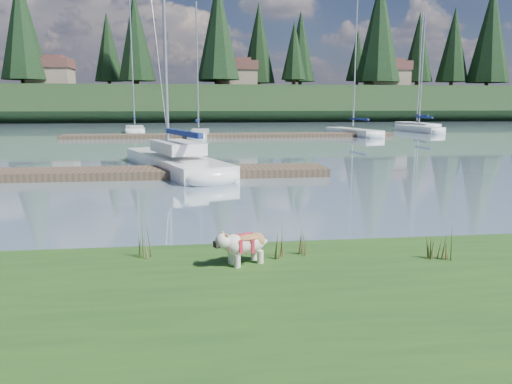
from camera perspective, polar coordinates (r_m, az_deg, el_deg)
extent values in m
plane|color=#809BAE|center=(39.74, -5.75, 6.20)|extent=(200.00, 200.00, 0.00)
cube|color=black|center=(82.64, -6.53, 9.93)|extent=(200.00, 20.00, 5.00)
cylinder|color=silver|center=(7.25, -2.14, -7.87)|extent=(0.09, 0.09, 0.19)
cylinder|color=silver|center=(7.41, -2.85, -7.47)|extent=(0.09, 0.09, 0.19)
cylinder|color=silver|center=(7.43, 0.50, -7.41)|extent=(0.09, 0.09, 0.19)
cylinder|color=silver|center=(7.58, -0.25, -7.03)|extent=(0.09, 0.09, 0.19)
ellipsoid|color=silver|center=(7.36, -1.11, -5.93)|extent=(0.71, 0.54, 0.30)
ellipsoid|color=#A8703F|center=(7.33, -1.11, -5.21)|extent=(0.52, 0.45, 0.11)
ellipsoid|color=silver|center=(7.16, -3.82, -5.61)|extent=(0.29, 0.30, 0.22)
cube|color=black|center=(7.13, -4.51, -6.01)|extent=(0.11, 0.13, 0.09)
cube|color=white|center=(20.78, -9.34, 3.18)|extent=(4.73, 8.91, 0.70)
ellipsoid|color=white|center=(24.97, -12.26, 4.23)|extent=(2.58, 2.88, 0.70)
cube|color=navy|center=(19.43, -8.33, 6.67)|extent=(1.48, 3.82, 0.20)
cube|color=white|center=(20.23, -8.99, 5.08)|extent=(2.35, 3.46, 0.45)
cube|color=#4C3D2C|center=(19.06, -16.29, 2.07)|extent=(16.00, 2.00, 0.30)
cube|color=#4C3D2C|center=(39.82, -2.86, 6.46)|extent=(26.00, 2.20, 0.30)
cube|color=white|center=(47.07, -13.66, 6.84)|extent=(2.42, 7.09, 0.70)
ellipsoid|color=white|center=(50.54, -13.71, 7.04)|extent=(1.74, 2.07, 0.70)
cylinder|color=silver|center=(47.14, -13.98, 14.14)|extent=(0.12, 0.12, 10.85)
cube|color=navy|center=(46.08, -13.71, 8.24)|extent=(0.54, 2.77, 0.20)
cube|color=white|center=(39.82, -6.57, 6.51)|extent=(1.82, 6.11, 0.70)
ellipsoid|color=white|center=(42.82, -6.30, 6.76)|extent=(1.43, 1.74, 0.70)
cylinder|color=silver|center=(39.84, -6.72, 14.16)|extent=(0.12, 0.12, 9.47)
cube|color=navy|center=(38.94, -6.68, 8.16)|extent=(0.38, 2.40, 0.20)
cube|color=white|center=(42.94, 11.02, 6.65)|extent=(2.98, 7.35, 0.70)
ellipsoid|color=white|center=(46.10, 8.84, 6.94)|extent=(1.91, 2.22, 0.70)
cylinder|color=silver|center=(43.02, 11.30, 14.77)|extent=(0.12, 0.12, 11.03)
cube|color=navy|center=(42.04, 11.72, 8.16)|extent=(0.75, 2.84, 0.20)
cube|color=white|center=(49.64, 18.10, 6.78)|extent=(2.15, 6.48, 0.70)
ellipsoid|color=white|center=(52.37, 16.28, 7.02)|extent=(1.57, 1.88, 0.70)
cylinder|color=silver|center=(49.67, 18.46, 13.10)|extent=(0.12, 0.12, 9.81)
cube|color=navy|center=(48.86, 18.71, 8.09)|extent=(0.48, 2.54, 0.20)
cube|color=white|center=(58.12, 17.88, 7.21)|extent=(1.85, 7.66, 0.70)
ellipsoid|color=white|center=(61.58, 16.33, 7.42)|extent=(1.70, 2.11, 0.70)
cylinder|color=silver|center=(58.19, 18.22, 13.39)|extent=(0.12, 0.12, 11.39)
cube|color=navy|center=(57.15, 18.40, 8.32)|extent=(0.25, 3.04, 0.20)
cone|color=#475B23|center=(7.63, 2.11, -5.74)|extent=(0.03, 0.03, 0.50)
cone|color=brown|center=(7.59, 3.02, -6.21)|extent=(0.03, 0.03, 0.40)
cone|color=#475B23|center=(7.66, 2.52, -5.48)|extent=(0.03, 0.03, 0.55)
cone|color=brown|center=(7.64, 3.18, -6.30)|extent=(0.03, 0.03, 0.35)
cone|color=#475B23|center=(7.56, 2.36, -6.08)|extent=(0.03, 0.03, 0.45)
cone|color=#475B23|center=(7.83, 4.64, -5.72)|extent=(0.03, 0.03, 0.40)
cone|color=brown|center=(7.80, 5.54, -6.10)|extent=(0.03, 0.03, 0.32)
cone|color=#475B23|center=(7.87, 5.03, -5.50)|extent=(0.03, 0.03, 0.44)
cone|color=brown|center=(7.85, 5.69, -6.15)|extent=(0.03, 0.03, 0.28)
cone|color=#475B23|center=(7.77, 4.91, -6.01)|extent=(0.03, 0.03, 0.36)
cone|color=#475B23|center=(8.07, 20.17, -5.52)|extent=(0.03, 0.03, 0.49)
cone|color=brown|center=(8.07, 21.08, -5.93)|extent=(0.03, 0.03, 0.39)
cone|color=#475B23|center=(8.12, 20.47, -5.27)|extent=(0.03, 0.03, 0.54)
cone|color=brown|center=(8.13, 21.12, -6.01)|extent=(0.03, 0.03, 0.34)
cone|color=#475B23|center=(8.02, 20.55, -5.82)|extent=(0.03, 0.03, 0.44)
cone|color=#475B23|center=(7.81, -13.08, -5.66)|extent=(0.03, 0.03, 0.49)
cone|color=brown|center=(7.75, -12.30, -6.14)|extent=(0.03, 0.03, 0.39)
cone|color=#475B23|center=(7.83, -12.62, -5.42)|extent=(0.03, 0.03, 0.54)
cone|color=brown|center=(7.79, -12.05, -6.22)|extent=(0.03, 0.03, 0.34)
cone|color=#475B23|center=(7.74, -12.98, -5.99)|extent=(0.03, 0.03, 0.44)
cone|color=#475B23|center=(8.03, 18.60, -5.72)|extent=(0.03, 0.03, 0.43)
cone|color=brown|center=(8.03, 19.51, -6.09)|extent=(0.03, 0.03, 0.34)
cone|color=#475B23|center=(8.08, 18.90, -5.49)|extent=(0.03, 0.03, 0.47)
cone|color=brown|center=(8.09, 19.56, -6.15)|extent=(0.03, 0.03, 0.30)
cone|color=#475B23|center=(7.98, 18.97, -6.01)|extent=(0.03, 0.03, 0.39)
cube|color=#33281C|center=(8.50, -0.44, -7.78)|extent=(60.00, 0.50, 0.14)
cylinder|color=#382619|center=(81.34, -24.81, 11.48)|extent=(0.60, 0.60, 1.80)
cone|color=black|center=(82.00, -25.22, 16.81)|extent=(6.60, 6.60, 15.00)
cylinder|color=#382619|center=(82.20, -13.72, 12.08)|extent=(0.60, 0.60, 1.80)
cone|color=black|center=(82.64, -13.89, 16.13)|extent=(4.84, 4.84, 11.00)
cylinder|color=#382619|center=(75.81, -4.20, 12.53)|extent=(0.60, 0.60, 1.80)
cone|color=black|center=(76.45, -4.27, 17.92)|extent=(6.16, 6.16, 14.00)
cylinder|color=#382619|center=(81.28, 4.33, 12.36)|extent=(0.60, 0.60, 1.80)
cone|color=black|center=(81.62, 4.38, 15.83)|extent=(3.96, 3.96, 9.00)
cylinder|color=#382619|center=(82.91, 13.66, 12.06)|extent=(0.60, 0.60, 1.80)
cone|color=black|center=(83.62, 13.90, 17.61)|extent=(7.04, 7.04, 16.00)
cylinder|color=#382619|center=(91.41, 21.39, 11.46)|extent=(0.60, 0.60, 1.80)
cone|color=black|center=(91.85, 21.65, 15.38)|extent=(5.28, 5.28, 12.00)
cube|color=gray|center=(82.46, -22.39, 11.96)|extent=(6.00, 5.00, 2.80)
cube|color=brown|center=(82.58, -22.49, 13.41)|extent=(6.30, 5.30, 1.40)
cube|color=brown|center=(82.64, -22.52, 13.97)|extent=(4.20, 3.60, 0.70)
cube|color=gray|center=(81.02, -2.22, 12.74)|extent=(6.00, 5.00, 2.80)
cube|color=brown|center=(81.14, -2.23, 14.22)|extent=(6.30, 5.30, 1.40)
cube|color=brown|center=(81.20, -2.23, 14.79)|extent=(4.20, 3.60, 0.70)
cube|color=gray|center=(84.58, 14.73, 12.32)|extent=(6.00, 5.00, 2.80)
cube|color=brown|center=(84.70, 14.79, 13.73)|extent=(6.30, 5.30, 1.40)
cube|color=brown|center=(84.76, 14.82, 14.27)|extent=(4.20, 3.60, 0.70)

